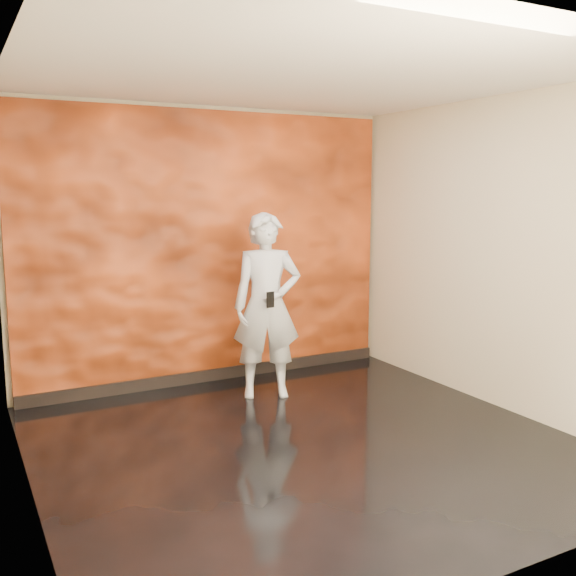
# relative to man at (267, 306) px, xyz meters

# --- Properties ---
(room) EXTENTS (4.02, 4.02, 2.81)m
(room) POSITION_rel_man_xyz_m (-0.27, -1.22, 0.52)
(room) COLOR black
(room) RESTS_ON ground
(feature_wall) EXTENTS (3.90, 0.06, 2.75)m
(feature_wall) POSITION_rel_man_xyz_m (-0.27, 0.74, 0.50)
(feature_wall) COLOR #FF6123
(feature_wall) RESTS_ON ground
(baseboard) EXTENTS (3.90, 0.04, 0.12)m
(baseboard) POSITION_rel_man_xyz_m (-0.27, 0.70, -0.82)
(baseboard) COLOR black
(baseboard) RESTS_ON ground
(man) EXTENTS (0.75, 0.63, 1.76)m
(man) POSITION_rel_man_xyz_m (0.00, 0.00, 0.00)
(man) COLOR #A9ADB9
(man) RESTS_ON ground
(phone) EXTENTS (0.08, 0.03, 0.15)m
(phone) POSITION_rel_man_xyz_m (-0.07, -0.22, 0.10)
(phone) COLOR black
(phone) RESTS_ON man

